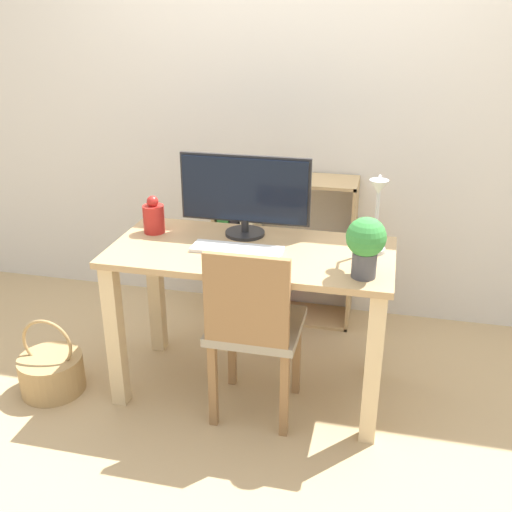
{
  "coord_description": "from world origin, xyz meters",
  "views": [
    {
      "loc": [
        0.59,
        -2.43,
        1.8
      ],
      "look_at": [
        0.0,
        0.1,
        0.68
      ],
      "focal_mm": 42.0,
      "sensor_mm": 36.0,
      "label": 1
    }
  ],
  "objects": [
    {
      "name": "ground_plane",
      "position": [
        0.0,
        0.0,
        0.0
      ],
      "size": [
        10.0,
        10.0,
        0.0
      ],
      "primitive_type": "plane",
      "color": "tan"
    },
    {
      "name": "wall_back",
      "position": [
        0.0,
        0.97,
        1.3
      ],
      "size": [
        8.0,
        0.05,
        2.6
      ],
      "color": "silver",
      "rests_on": "ground_plane"
    },
    {
      "name": "desk",
      "position": [
        0.0,
        0.0,
        0.6
      ],
      "size": [
        1.28,
        0.61,
        0.75
      ],
      "color": "tan",
      "rests_on": "ground_plane"
    },
    {
      "name": "monitor",
      "position": [
        -0.07,
        0.17,
        0.97
      ],
      "size": [
        0.62,
        0.19,
        0.39
      ],
      "color": "#232326",
      "rests_on": "desk"
    },
    {
      "name": "keyboard",
      "position": [
        -0.06,
        -0.03,
        0.76
      ],
      "size": [
        0.41,
        0.13,
        0.02
      ],
      "color": "silver",
      "rests_on": "desk"
    },
    {
      "name": "vase",
      "position": [
        -0.51,
        0.1,
        0.83
      ],
      "size": [
        0.1,
        0.1,
        0.18
      ],
      "color": "#B2231E",
      "rests_on": "desk"
    },
    {
      "name": "desk_lamp",
      "position": [
        0.54,
        0.04,
        0.97
      ],
      "size": [
        0.1,
        0.19,
        0.36
      ],
      "color": "#B7B7BC",
      "rests_on": "desk"
    },
    {
      "name": "potted_plant",
      "position": [
        0.51,
        -0.18,
        0.9
      ],
      "size": [
        0.16,
        0.16,
        0.25
      ],
      "color": "#4C4C51",
      "rests_on": "desk"
    },
    {
      "name": "chair",
      "position": [
        0.06,
        -0.21,
        0.48
      ],
      "size": [
        0.4,
        0.4,
        0.87
      ],
      "rotation": [
        0.0,
        0.0,
        -0.03
      ],
      "color": "#9E937F",
      "rests_on": "ground_plane"
    },
    {
      "name": "bookshelf",
      "position": [
        -0.13,
        0.79,
        0.37
      ],
      "size": [
        0.81,
        0.28,
        0.87
      ],
      "color": "tan",
      "rests_on": "ground_plane"
    },
    {
      "name": "basket",
      "position": [
        -0.96,
        -0.24,
        0.1
      ],
      "size": [
        0.31,
        0.31,
        0.4
      ],
      "color": "tan",
      "rests_on": "ground_plane"
    }
  ]
}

